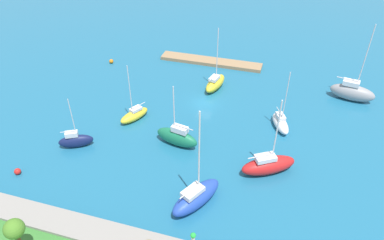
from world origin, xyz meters
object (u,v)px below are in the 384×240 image
object	(u,v)px
sailboat_yellow_east_end	(134,115)
sailboat_green_lone_north	(177,137)
sailboat_blue_by_breakwater	(196,196)
sailboat_yellow_off_beacon	(215,83)
sailboat_red_near_pier	(268,165)
sailboat_white_center_basin	(280,123)
pier_dock	(211,62)
mooring_buoy_orange	(111,61)
sailboat_gray_outer_mooring	(352,92)
sailboat_navy_west_end	(76,140)
park_tree_east	(14,230)
mooring_buoy_red	(18,171)

from	to	relation	value
sailboat_yellow_east_end	sailboat_green_lone_north	size ratio (longest dim) A/B	1.00
sailboat_blue_by_breakwater	sailboat_yellow_off_beacon	bearing A→B (deg)	36.68
sailboat_red_near_pier	sailboat_white_center_basin	world-z (taller)	sailboat_red_near_pier
pier_dock	sailboat_yellow_east_end	size ratio (longest dim) A/B	2.14
pier_dock	sailboat_yellow_off_beacon	xyz separation A→B (m)	(-3.28, 9.74, 0.84)
sailboat_blue_by_breakwater	mooring_buoy_orange	size ratio (longest dim) A/B	15.70
sailboat_red_near_pier	sailboat_gray_outer_mooring	bearing A→B (deg)	30.46
sailboat_yellow_off_beacon	mooring_buoy_orange	xyz separation A→B (m)	(23.05, -3.79, -0.75)
sailboat_navy_west_end	sailboat_white_center_basin	size ratio (longest dim) A/B	0.82
park_tree_east	sailboat_yellow_off_beacon	xyz separation A→B (m)	(-10.67, -39.65, -3.79)
sailboat_yellow_off_beacon	mooring_buoy_orange	bearing A→B (deg)	92.96
sailboat_white_center_basin	mooring_buoy_red	distance (m)	38.57
sailboat_blue_by_breakwater	mooring_buoy_orange	xyz separation A→B (m)	(27.28, -31.11, -0.84)
sailboat_navy_west_end	mooring_buoy_red	xyz separation A→B (m)	(4.48, 7.33, -0.67)
sailboat_navy_west_end	sailboat_red_near_pier	size ratio (longest dim) A/B	0.72
sailboat_yellow_east_end	mooring_buoy_orange	world-z (taller)	sailboat_yellow_east_end
sailboat_yellow_east_end	mooring_buoy_red	world-z (taller)	sailboat_yellow_east_end
park_tree_east	mooring_buoy_orange	xyz separation A→B (m)	(12.38, -43.45, -4.54)
sailboat_blue_by_breakwater	sailboat_white_center_basin	size ratio (longest dim) A/B	1.36
pier_dock	park_tree_east	world-z (taller)	park_tree_east
sailboat_blue_by_breakwater	sailboat_yellow_off_beacon	distance (m)	27.64
park_tree_east	sailboat_navy_west_end	distance (m)	18.85
sailboat_white_center_basin	sailboat_red_near_pier	bearing A→B (deg)	-28.05
sailboat_white_center_basin	mooring_buoy_red	size ratio (longest dim) A/B	11.43
sailboat_yellow_east_end	mooring_buoy_orange	xyz separation A→B (m)	(12.83, -16.97, -0.45)
mooring_buoy_red	sailboat_gray_outer_mooring	bearing A→B (deg)	-143.49
park_tree_east	sailboat_navy_west_end	size ratio (longest dim) A/B	0.62
mooring_buoy_red	sailboat_yellow_east_end	bearing A→B (deg)	-121.62
pier_dock	mooring_buoy_orange	size ratio (longest dim) A/B	24.32
sailboat_yellow_east_end	pier_dock	bearing A→B (deg)	-169.98
sailboat_yellow_off_beacon	park_tree_east	bearing A→B (deg)	177.24
sailboat_white_center_basin	sailboat_yellow_off_beacon	world-z (taller)	sailboat_yellow_off_beacon
sailboat_green_lone_north	sailboat_gray_outer_mooring	size ratio (longest dim) A/B	0.71
sailboat_yellow_east_end	mooring_buoy_orange	distance (m)	21.28
sailboat_white_center_basin	sailboat_yellow_off_beacon	bearing A→B (deg)	-148.98
sailboat_yellow_east_end	mooring_buoy_red	bearing A→B (deg)	-4.75
sailboat_yellow_east_end	sailboat_red_near_pier	bearing A→B (deg)	101.59
park_tree_east	sailboat_green_lone_north	size ratio (longest dim) A/B	0.52
sailboat_navy_west_end	sailboat_white_center_basin	distance (m)	31.12
sailboat_blue_by_breakwater	sailboat_gray_outer_mooring	distance (m)	36.18
sailboat_white_center_basin	mooring_buoy_orange	xyz separation A→B (m)	(35.63, -12.49, -0.49)
pier_dock	sailboat_gray_outer_mooring	world-z (taller)	sailboat_gray_outer_mooring
mooring_buoy_orange	park_tree_east	bearing A→B (deg)	105.90
sailboat_navy_west_end	pier_dock	bearing A→B (deg)	40.34
pier_dock	park_tree_east	bearing A→B (deg)	81.49
sailboat_navy_west_end	mooring_buoy_orange	size ratio (longest dim) A/B	9.51
sailboat_green_lone_north	sailboat_navy_west_end	xyz separation A→B (m)	(14.02, 4.66, -0.31)
sailboat_green_lone_north	mooring_buoy_red	xyz separation A→B (m)	(18.51, 11.98, -0.98)
sailboat_green_lone_north	sailboat_yellow_east_end	bearing A→B (deg)	-14.03
sailboat_gray_outer_mooring	mooring_buoy_red	bearing A→B (deg)	-133.68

